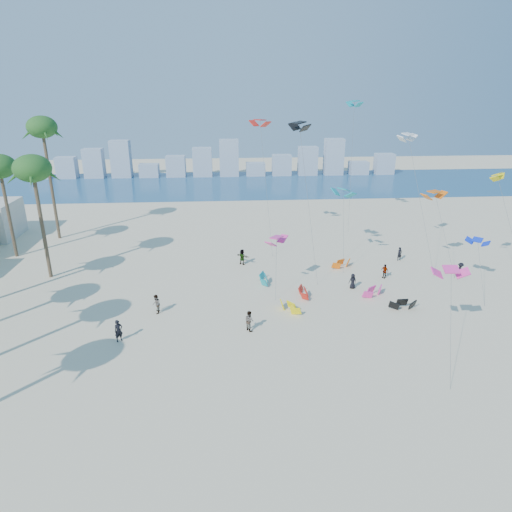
{
  "coord_description": "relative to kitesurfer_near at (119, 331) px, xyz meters",
  "views": [
    {
      "loc": [
        0.09,
        -24.73,
        19.91
      ],
      "look_at": [
        3.0,
        16.0,
        4.5
      ],
      "focal_mm": 31.68,
      "sensor_mm": 36.0,
      "label": 1
    }
  ],
  "objects": [
    {
      "name": "kitesurfer_mid",
      "position": [
        10.88,
        1.05,
        -0.05
      ],
      "size": [
        1.07,
        1.12,
        1.83
      ],
      "primitive_type": "imported",
      "rotation": [
        0.0,
        0.0,
        2.16
      ],
      "color": "gray",
      "rests_on": "ground"
    },
    {
      "name": "distant_skyline",
      "position": [
        7.73,
        73.32,
        2.13
      ],
      "size": [
        85.0,
        3.0,
        8.4
      ],
      "color": "#9EADBF",
      "rests_on": "ground"
    },
    {
      "name": "ocean",
      "position": [
        8.92,
        63.32,
        -0.96
      ],
      "size": [
        220.0,
        220.0,
        0.0
      ],
      "primitive_type": "plane",
      "color": "navy",
      "rests_on": "ground"
    },
    {
      "name": "kitesurfer_near",
      "position": [
        0.0,
        0.0,
        0.0
      ],
      "size": [
        0.84,
        0.78,
        1.92
      ],
      "primitive_type": "imported",
      "rotation": [
        0.0,
        0.0,
        0.63
      ],
      "color": "black",
      "rests_on": "ground"
    },
    {
      "name": "grounded_kites",
      "position": [
        19.66,
        8.22,
        -0.53
      ],
      "size": [
        14.34,
        13.12,
        0.9
      ],
      "color": "red",
      "rests_on": "ground"
    },
    {
      "name": "kitesurfers_far",
      "position": [
        18.65,
        11.61,
        -0.08
      ],
      "size": [
        33.35,
        13.01,
        1.87
      ],
      "color": "black",
      "rests_on": "ground"
    },
    {
      "name": "flying_kites",
      "position": [
        24.02,
        14.7,
        10.85
      ],
      "size": [
        27.37,
        40.31,
        18.55
      ],
      "color": "#FD38A2",
      "rests_on": "ground"
    },
    {
      "name": "ground",
      "position": [
        8.92,
        -8.68,
        -0.96
      ],
      "size": [
        220.0,
        220.0,
        0.0
      ],
      "primitive_type": "plane",
      "color": "beige",
      "rests_on": "ground"
    }
  ]
}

